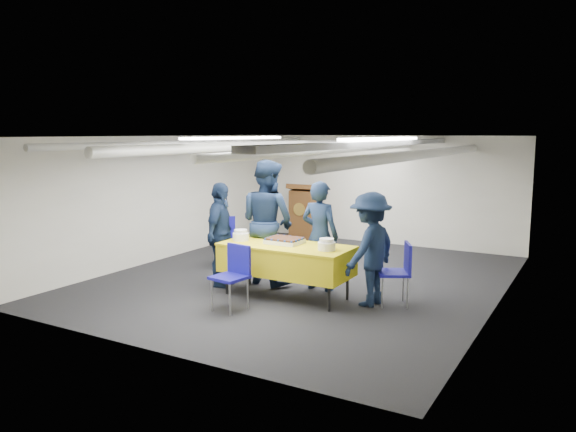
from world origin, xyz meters
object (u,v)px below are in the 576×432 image
at_px(chair_near, 234,270).
at_px(chair_left, 224,236).
at_px(sheet_cake, 285,241).
at_px(chair_right, 400,267).
at_px(serving_table, 286,259).
at_px(sailor_b, 267,222).
at_px(sailor_a, 320,236).
at_px(sailor_d, 370,249).
at_px(sailor_c, 220,235).
at_px(podium, 304,212).

relative_size(chair_near, chair_left, 1.00).
relative_size(sheet_cake, chair_right, 0.58).
distance_m(serving_table, sheet_cake, 0.27).
xyz_separation_m(sheet_cake, sailor_b, (-0.58, 0.47, 0.16)).
bearing_deg(sailor_a, sailor_b, 6.98).
bearing_deg(serving_table, sheet_cake, 132.67).
height_order(chair_right, sailor_d, sailor_d).
relative_size(serving_table, sailor_b, 0.98).
bearing_deg(sailor_c, sailor_d, -102.88).
xyz_separation_m(sheet_cake, chair_right, (1.61, 0.38, -0.28)).
xyz_separation_m(podium, sailor_d, (3.04, -3.80, 0.17)).
distance_m(chair_near, sailor_c, 1.23).
bearing_deg(sailor_a, sheet_cake, 62.59).
relative_size(sailor_c, sailor_d, 1.03).
height_order(sailor_b, sailor_c, sailor_b).
bearing_deg(sailor_d, sailor_b, -87.86).
height_order(chair_right, sailor_c, sailor_c).
bearing_deg(podium, chair_right, -46.63).
relative_size(serving_table, podium, 1.52).
relative_size(podium, sailor_d, 0.80).
relative_size(podium, chair_right, 1.44).
distance_m(chair_near, sailor_a, 1.56).
xyz_separation_m(sailor_b, sailor_c, (-0.54, -0.51, -0.17)).
height_order(sheet_cake, chair_left, chair_left).
bearing_deg(chair_right, sailor_a, 173.49).
bearing_deg(podium, sheet_cake, -65.74).
xyz_separation_m(chair_right, sailor_a, (-1.30, 0.15, 0.30)).
bearing_deg(serving_table, sailor_c, 178.79).
bearing_deg(sailor_c, chair_right, -99.64).
bearing_deg(sheet_cake, chair_left, 149.90).
relative_size(serving_table, chair_near, 2.19).
height_order(sailor_a, sailor_d, sailor_a).
xyz_separation_m(serving_table, podium, (-1.86, 4.05, 0.05)).
xyz_separation_m(podium, sailor_c, (0.68, -4.03, 0.19)).
xyz_separation_m(serving_table, sailor_b, (-0.65, 0.54, 0.42)).
bearing_deg(podium, chair_near, -72.66).
bearing_deg(chair_left, sailor_a, -14.45).
relative_size(sheet_cake, sailor_d, 0.32).
height_order(chair_left, sailor_d, sailor_d).
bearing_deg(serving_table, sailor_d, 12.16).
bearing_deg(sailor_d, chair_right, 128.83).
bearing_deg(sheet_cake, chair_near, -106.82).
bearing_deg(chair_right, podium, 133.37).
distance_m(chair_near, sailor_b, 1.46).
distance_m(podium, chair_left, 2.90).
bearing_deg(sailor_c, chair_left, 15.29).
bearing_deg(sailor_a, sailor_d, 163.20).
xyz_separation_m(chair_near, sailor_d, (1.52, 1.08, 0.25)).
bearing_deg(chair_near, sailor_a, 67.77).
height_order(chair_near, sailor_a, sailor_a).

